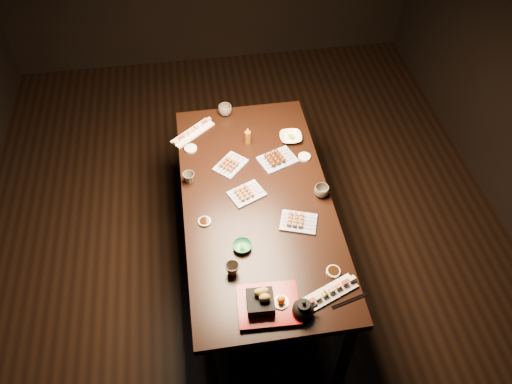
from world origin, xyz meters
TOP-DOWN VIEW (x-y plane):
  - ground at (0.00, 0.00)m, footprint 5.00×5.00m
  - dining_table at (0.05, -0.17)m, footprint 1.09×1.89m
  - sushi_platter_near at (0.32, -0.87)m, footprint 0.34×0.21m
  - sushi_platter_far at (-0.30, 0.49)m, footprint 0.31×0.28m
  - yakitori_plate_center at (-0.01, -0.12)m, footprint 0.25×0.22m
  - yakitori_plate_right at (0.26, -0.38)m, footprint 0.25×0.21m
  - yakitori_plate_left at (-0.08, 0.14)m, footprint 0.25×0.25m
  - tsukune_plate at (0.23, 0.14)m, footprint 0.28×0.24m
  - edamame_bowl_green at (-0.09, -0.51)m, footprint 0.11×0.11m
  - edamame_bowl_cream at (0.36, 0.33)m, footprint 0.15×0.15m
  - tempura_tray at (-0.00, -0.89)m, footprint 0.33×0.27m
  - teacup_near_left at (-0.16, -0.66)m, footprint 0.10×0.10m
  - teacup_mid_right at (0.44, -0.19)m, footprint 0.12×0.12m
  - teacup_far_left at (-0.35, 0.05)m, footprint 0.08×0.08m
  - teacup_far_right at (-0.05, 0.66)m, footprint 0.13×0.13m
  - teapot at (0.16, -0.95)m, footprint 0.14×0.14m
  - condiment_bottle at (0.07, 0.34)m, footprint 0.06×0.06m
  - sauce_dish_west at (-0.28, -0.29)m, footprint 0.08×0.08m
  - sauce_dish_east at (0.41, 0.14)m, footprint 0.08×0.08m
  - sauce_dish_se at (0.38, -0.74)m, footprint 0.08×0.08m
  - sauce_dish_nw at (-0.32, 0.34)m, footprint 0.09×0.09m
  - chopsticks_near at (0.01, -0.81)m, footprint 0.19×0.08m
  - chopsticks_se at (0.42, -0.92)m, footprint 0.20×0.07m

SIDE VIEW (x-z plane):
  - ground at x=0.00m, z-range 0.00..0.00m
  - dining_table at x=0.05m, z-range 0.00..0.75m
  - chopsticks_near at x=0.01m, z-range 0.75..0.76m
  - chopsticks_se at x=0.42m, z-range 0.75..0.76m
  - sauce_dish_west at x=-0.28m, z-range 0.75..0.76m
  - sauce_dish_se at x=0.38m, z-range 0.75..0.76m
  - sauce_dish_east at x=0.41m, z-range 0.75..0.76m
  - sauce_dish_nw at x=-0.32m, z-range 0.75..0.76m
  - edamame_bowl_green at x=-0.09m, z-range 0.75..0.78m
  - edamame_bowl_cream at x=0.36m, z-range 0.75..0.79m
  - sushi_platter_far at x=-0.30m, z-range 0.75..0.79m
  - sushi_platter_near at x=0.32m, z-range 0.75..0.79m
  - yakitori_plate_left at x=-0.08m, z-range 0.75..0.80m
  - yakitori_plate_center at x=-0.01m, z-range 0.75..0.80m
  - yakitori_plate_right at x=0.26m, z-range 0.75..0.80m
  - tsukune_plate at x=0.23m, z-range 0.75..0.81m
  - teacup_far_left at x=-0.35m, z-range 0.75..0.82m
  - teacup_near_left at x=-0.16m, z-range 0.75..0.82m
  - teacup_mid_right at x=0.44m, z-range 0.75..0.82m
  - teacup_far_right at x=-0.05m, z-range 0.75..0.83m
  - teapot at x=0.16m, z-range 0.75..0.86m
  - tempura_tray at x=0.00m, z-range 0.75..0.87m
  - condiment_bottle at x=0.07m, z-range 0.75..0.88m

